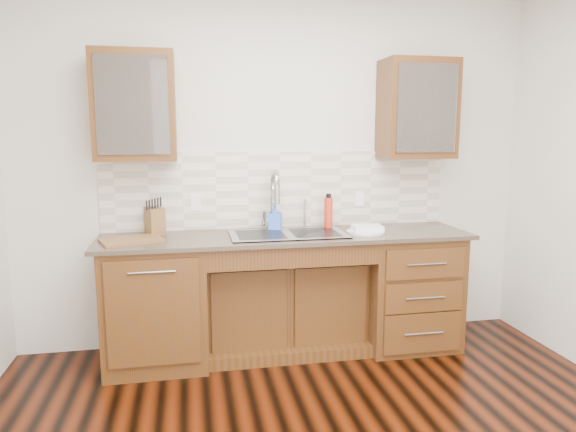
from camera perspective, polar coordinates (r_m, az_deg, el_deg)
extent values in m
cube|color=beige|center=(4.06, -1.08, 5.06)|extent=(4.00, 0.10, 2.70)
cube|color=#593014|center=(3.83, -14.39, -9.38)|extent=(0.70, 0.62, 0.88)
cube|color=#593014|center=(4.00, -0.36, -9.65)|extent=(1.20, 0.44, 0.70)
cube|color=#593014|center=(4.17, 12.95, -7.83)|extent=(0.70, 0.62, 0.88)
cube|color=#84705B|center=(3.76, -0.07, -2.27)|extent=(2.70, 0.65, 0.03)
cube|color=beige|center=(4.02, -0.92, 2.93)|extent=(2.70, 0.02, 0.59)
cube|color=#9E9EA5|center=(3.76, -0.03, -3.36)|extent=(0.84, 0.46, 0.19)
cylinder|color=#999993|center=(3.92, -1.67, 1.38)|extent=(0.04, 0.04, 0.40)
cylinder|color=#999993|center=(3.99, 1.85, 0.35)|extent=(0.02, 0.02, 0.24)
cube|color=#593014|center=(3.80, -16.65, 11.57)|extent=(0.55, 0.34, 0.75)
cube|color=#593014|center=(4.16, 14.13, 11.43)|extent=(0.55, 0.34, 0.75)
cube|color=white|center=(3.95, -10.20, 1.45)|extent=(0.08, 0.01, 0.12)
cube|color=white|center=(4.18, 7.93, 1.91)|extent=(0.08, 0.01, 0.12)
imported|color=#3F76F4|center=(3.90, -1.45, -0.14)|extent=(0.12, 0.12, 0.20)
cylinder|color=red|center=(3.98, 4.51, 0.32)|extent=(0.07, 0.07, 0.24)
cylinder|color=silver|center=(3.85, 8.63, -1.76)|extent=(0.33, 0.33, 0.02)
cube|color=silver|center=(3.89, 8.79, -1.29)|extent=(0.23, 0.17, 0.03)
cube|color=brown|center=(3.88, -14.59, -0.52)|extent=(0.16, 0.20, 0.19)
cube|color=#A67F4C|center=(3.67, -16.97, -2.58)|extent=(0.46, 0.39, 0.02)
imported|color=white|center=(3.80, -17.30, 10.76)|extent=(0.12, 0.12, 0.10)
imported|color=white|center=(3.78, -14.30, 10.95)|extent=(0.13, 0.13, 0.10)
imported|color=white|center=(4.11, 12.59, 10.73)|extent=(0.15, 0.15, 0.09)
imported|color=white|center=(4.23, 16.03, 10.58)|extent=(0.13, 0.13, 0.09)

